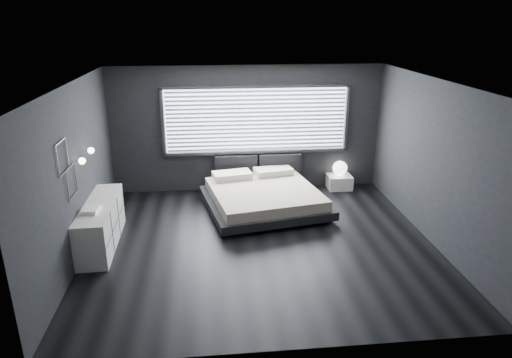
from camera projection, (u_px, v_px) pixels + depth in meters
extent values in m
plane|color=black|center=(261.00, 243.00, 8.05)|extent=(6.00, 6.00, 0.00)
plane|color=silver|center=(262.00, 83.00, 7.10)|extent=(6.00, 6.00, 0.00)
cube|color=black|center=(247.00, 129.00, 10.15)|extent=(6.00, 0.04, 2.80)
cube|color=black|center=(290.00, 247.00, 5.00)|extent=(6.00, 0.04, 2.80)
cube|color=black|center=(75.00, 174.00, 7.29)|extent=(0.04, 5.50, 2.80)
cube|color=black|center=(434.00, 162.00, 7.87)|extent=(0.04, 5.50, 2.80)
cube|color=white|center=(256.00, 120.00, 10.08)|extent=(4.00, 0.02, 1.38)
cube|color=#47474C|center=(163.00, 122.00, 9.86)|extent=(0.06, 0.08, 1.48)
cube|color=#47474C|center=(347.00, 118.00, 10.25)|extent=(0.06, 0.08, 1.48)
cube|color=#47474C|center=(256.00, 87.00, 9.80)|extent=(4.14, 0.08, 0.06)
cube|color=#47474C|center=(256.00, 152.00, 10.30)|extent=(4.14, 0.08, 0.06)
cube|color=silver|center=(257.00, 121.00, 10.02)|extent=(3.94, 0.03, 1.32)
cube|color=black|center=(236.00, 166.00, 10.30)|extent=(0.96, 0.16, 0.52)
cube|color=black|center=(280.00, 165.00, 10.40)|extent=(0.96, 0.16, 0.52)
cylinder|color=silver|center=(77.00, 161.00, 7.27)|extent=(0.10, 0.02, 0.02)
sphere|color=#FFE5B7|center=(82.00, 161.00, 7.28)|extent=(0.11, 0.11, 0.11)
cylinder|color=silver|center=(87.00, 151.00, 7.83)|extent=(0.10, 0.02, 0.02)
sphere|color=#FFE5B7|center=(91.00, 150.00, 7.84)|extent=(0.11, 0.11, 0.11)
cube|color=#47474C|center=(60.00, 142.00, 6.55)|extent=(0.01, 0.46, 0.02)
cube|color=#47474C|center=(65.00, 172.00, 6.70)|extent=(0.01, 0.46, 0.02)
cube|color=#47474C|center=(67.00, 153.00, 6.84)|extent=(0.01, 0.02, 0.46)
cube|color=#47474C|center=(58.00, 162.00, 6.41)|extent=(0.01, 0.02, 0.46)
cube|color=#47474C|center=(70.00, 167.00, 6.94)|extent=(0.01, 0.46, 0.02)
cube|color=#47474C|center=(74.00, 195.00, 7.09)|extent=(0.01, 0.46, 0.02)
cube|color=#47474C|center=(76.00, 177.00, 7.23)|extent=(0.01, 0.02, 0.46)
cube|color=#47474C|center=(67.00, 187.00, 6.80)|extent=(0.01, 0.02, 0.46)
cube|color=black|center=(227.00, 233.00, 8.35)|extent=(0.15, 0.15, 0.08)
cube|color=black|center=(327.00, 219.00, 8.89)|extent=(0.15, 0.15, 0.08)
cube|color=black|center=(208.00, 197.00, 9.95)|extent=(0.15, 0.15, 0.08)
cube|color=black|center=(294.00, 188.00, 10.49)|extent=(0.15, 0.15, 0.08)
cube|color=black|center=(264.00, 202.00, 9.38)|extent=(2.68, 2.60, 0.17)
cube|color=#B3A68D|center=(264.00, 194.00, 9.31)|extent=(2.41, 2.41, 0.21)
cube|color=beige|center=(232.00, 175.00, 9.86)|extent=(0.89, 0.59, 0.14)
cube|color=beige|center=(273.00, 171.00, 10.12)|extent=(0.89, 0.59, 0.14)
cube|color=white|center=(339.00, 182.00, 10.54)|extent=(0.55, 0.45, 0.32)
sphere|color=white|center=(340.00, 168.00, 10.47)|extent=(0.33, 0.33, 0.33)
cube|color=white|center=(100.00, 224.00, 7.90)|extent=(0.58, 1.93, 0.77)
cube|color=#47474C|center=(116.00, 223.00, 7.93)|extent=(0.05, 1.90, 0.75)
cube|color=white|center=(91.00, 210.00, 7.44)|extent=(0.31, 0.38, 0.04)
cube|color=white|center=(91.00, 209.00, 7.41)|extent=(0.23, 0.31, 0.03)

